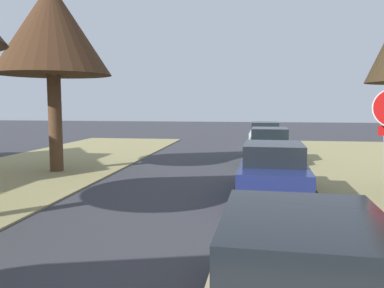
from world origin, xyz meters
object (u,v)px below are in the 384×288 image
at_px(parked_sedan_green, 269,146).
at_px(street_tree_left_mid_b, 52,30).
at_px(parked_sedan_navy, 273,172).
at_px(parked_sedan_white, 265,136).

bearing_deg(parked_sedan_green, street_tree_left_mid_b, -153.54).
xyz_separation_m(parked_sedan_navy, parked_sedan_green, (0.21, 7.12, 0.00)).
relative_size(parked_sedan_navy, parked_sedan_green, 1.00).
xyz_separation_m(parked_sedan_green, parked_sedan_white, (0.01, 5.92, 0.00)).
bearing_deg(parked_sedan_green, parked_sedan_navy, -91.72).
xyz_separation_m(street_tree_left_mid_b, parked_sedan_green, (8.38, 4.17, -4.72)).
xyz_separation_m(parked_sedan_navy, parked_sedan_white, (0.23, 13.04, 0.00)).
bearing_deg(parked_sedan_navy, parked_sedan_green, 88.28).
height_order(street_tree_left_mid_b, parked_sedan_green, street_tree_left_mid_b).
distance_m(street_tree_left_mid_b, parked_sedan_navy, 9.89).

